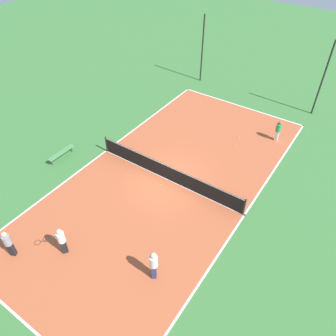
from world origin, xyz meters
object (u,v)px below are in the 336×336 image
object	(u,v)px
player_far_green	(278,130)
tennis_ball_midcourt	(239,138)
tennis_ball_far_baseline	(161,185)
player_baseline_gray	(8,242)
tennis_net	(168,172)
player_far_white	(154,264)
fence_post_back_right	(323,79)
bench	(61,153)
fence_post_back_left	(202,49)
tennis_ball_near_net	(222,200)
tennis_ball_left_sideline	(235,146)
player_near_white	(61,240)

from	to	relation	value
player_far_green	tennis_ball_midcourt	distance (m)	2.59
tennis_ball_far_baseline	player_baseline_gray	bearing A→B (deg)	-111.75
tennis_net	player_baseline_gray	xyz separation A→B (m)	(-3.08, -8.27, 0.36)
player_far_white	fence_post_back_right	distance (m)	17.76
bench	player_far_white	bearing A→B (deg)	-109.46
fence_post_back_left	tennis_ball_near_net	bearing A→B (deg)	-55.23
tennis_net	tennis_ball_near_net	distance (m)	3.42
tennis_net	player_far_white	xyz separation A→B (m)	(3.02, -5.50, 0.43)
tennis_ball_left_sideline	tennis_ball_far_baseline	world-z (taller)	same
tennis_net	tennis_ball_midcourt	world-z (taller)	tennis_net
tennis_ball_far_baseline	fence_post_back_right	world-z (taller)	fence_post_back_right
player_far_white	tennis_ball_far_baseline	bearing A→B (deg)	0.52
bench	fence_post_back_right	bearing A→B (deg)	-38.86
player_near_white	fence_post_back_left	xyz separation A→B (m)	(-3.63, 18.90, 1.79)
tennis_ball_near_net	tennis_ball_left_sideline	world-z (taller)	same
tennis_net	player_far_green	xyz separation A→B (m)	(3.81, 7.28, 0.26)
player_far_white	tennis_ball_left_sideline	distance (m)	10.70
tennis_net	bench	bearing A→B (deg)	-162.38
player_far_white	fence_post_back_left	bearing A→B (deg)	-7.82
tennis_net	player_far_green	size ratio (longest dim) A/B	6.55
bench	player_baseline_gray	world-z (taller)	player_baseline_gray
tennis_ball_left_sideline	fence_post_back_left	xyz separation A→B (m)	(-6.66, 6.99, 2.68)
player_baseline_gray	tennis_ball_left_sideline	bearing A→B (deg)	-136.57
bench	tennis_ball_far_baseline	bearing A→B (deg)	-77.69
player_far_green	tennis_ball_far_baseline	world-z (taller)	player_far_green
tennis_net	tennis_ball_near_net	bearing A→B (deg)	4.96
player_far_green	fence_post_back_right	world-z (taller)	fence_post_back_right
tennis_net	player_near_white	world-z (taller)	player_near_white
player_near_white	tennis_ball_left_sideline	distance (m)	12.32
player_far_green	fence_post_back_left	xyz separation A→B (m)	(-8.63, 4.80, 1.90)
player_far_white	player_near_white	distance (m)	4.41
player_far_green	player_near_white	bearing A→B (deg)	158.82
player_baseline_gray	fence_post_back_right	world-z (taller)	fence_post_back_right
player_baseline_gray	player_near_white	world-z (taller)	player_near_white
player_baseline_gray	tennis_ball_midcourt	world-z (taller)	player_baseline_gray
tennis_ball_midcourt	player_baseline_gray	bearing A→B (deg)	-108.26
tennis_ball_far_baseline	fence_post_back_right	bearing A→B (deg)	69.12
player_near_white	tennis_ball_midcourt	distance (m)	13.25
player_baseline_gray	tennis_ball_far_baseline	xyz separation A→B (m)	(3.03, 7.60, -0.88)
tennis_net	tennis_ball_far_baseline	distance (m)	0.85
player_baseline_gray	tennis_ball_left_sideline	distance (m)	14.27
player_near_white	tennis_ball_far_baseline	distance (m)	6.32
tennis_ball_left_sideline	tennis_net	bearing A→B (deg)	-109.86
tennis_ball_left_sideline	fence_post_back_right	distance (m)	8.06
player_near_white	tennis_ball_far_baseline	world-z (taller)	player_near_white
tennis_net	player_far_white	size ratio (longest dim) A/B	5.55
player_far_green	tennis_ball_left_sideline	bearing A→B (deg)	136.32
tennis_ball_near_net	tennis_ball_far_baseline	xyz separation A→B (m)	(-3.41, -0.96, 0.00)
tennis_net	player_baseline_gray	distance (m)	8.83
tennis_ball_near_net	tennis_ball_far_baseline	world-z (taller)	same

